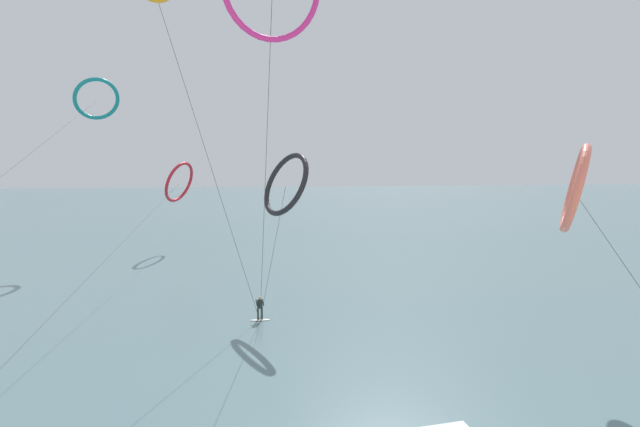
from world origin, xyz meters
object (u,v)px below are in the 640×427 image
(kite_crimson, at_px, (179,182))
(kite_coral, at_px, (575,189))
(kite_charcoal, at_px, (285,184))
(surfer_ivory, at_px, (260,310))
(kite_teal, at_px, (96,99))

(kite_crimson, bearing_deg, kite_coral, 58.73)
(kite_charcoal, relative_size, kite_coral, 0.87)
(kite_charcoal, bearing_deg, surfer_ivory, -70.33)
(surfer_ivory, xyz_separation_m, kite_teal, (-18.07, 25.07, 17.37))
(kite_charcoal, distance_m, kite_coral, 18.56)
(surfer_ivory, xyz_separation_m, kite_charcoal, (1.98, 2.20, 8.65))
(surfer_ivory, relative_size, kite_crimson, 0.03)
(surfer_ivory, xyz_separation_m, kite_crimson, (-9.78, 28.29, 7.76))
(kite_crimson, distance_m, kite_coral, 45.93)
(surfer_ivory, height_order, kite_charcoal, kite_charcoal)
(kite_charcoal, distance_m, kite_crimson, 28.63)
(kite_charcoal, xyz_separation_m, kite_crimson, (-11.76, 26.09, -0.89))
(kite_coral, bearing_deg, kite_crimson, -111.49)
(surfer_ivory, height_order, kite_coral, kite_coral)
(surfer_ivory, bearing_deg, kite_teal, -64.74)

